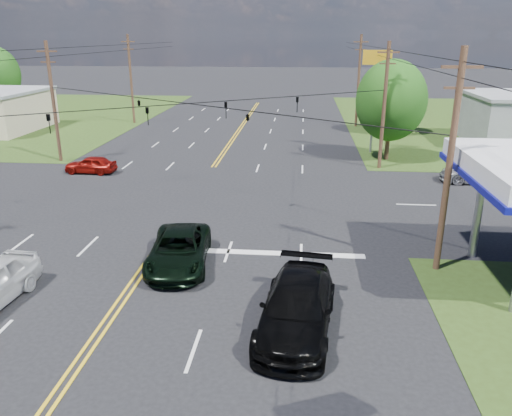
# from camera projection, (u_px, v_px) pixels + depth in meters

# --- Properties ---
(ground) EXTENTS (280.00, 280.00, 0.00)m
(ground) POSITION_uv_depth(u_px,v_px,m) (192.00, 199.00, 31.84)
(ground) COLOR black
(ground) RESTS_ON ground
(stop_bar) EXTENTS (10.00, 0.50, 0.02)m
(stop_bar) POSITION_uv_depth(u_px,v_px,m) (259.00, 253.00, 23.89)
(stop_bar) COLOR silver
(stop_bar) RESTS_ON ground
(pole_se) EXTENTS (1.60, 0.28, 9.50)m
(pole_se) POSITION_uv_depth(u_px,v_px,m) (450.00, 162.00, 20.65)
(pole_se) COLOR #3D291A
(pole_se) RESTS_ON ground
(pole_nw) EXTENTS (1.60, 0.28, 9.50)m
(pole_nw) POSITION_uv_depth(u_px,v_px,m) (53.00, 101.00, 39.82)
(pole_nw) COLOR #3D291A
(pole_nw) RESTS_ON ground
(pole_ne) EXTENTS (1.60, 0.28, 9.50)m
(pole_ne) POSITION_uv_depth(u_px,v_px,m) (384.00, 105.00, 37.58)
(pole_ne) COLOR #3D291A
(pole_ne) RESTS_ON ground
(pole_left_far) EXTENTS (1.60, 0.28, 10.00)m
(pole_left_far) POSITION_uv_depth(u_px,v_px,m) (131.00, 78.00, 57.62)
(pole_left_far) COLOR #3D291A
(pole_left_far) RESTS_ON ground
(pole_right_far) EXTENTS (1.60, 0.28, 10.00)m
(pole_right_far) POSITION_uv_depth(u_px,v_px,m) (359.00, 80.00, 55.37)
(pole_right_far) COLOR #3D291A
(pole_right_far) RESTS_ON ground
(span_wire_signals) EXTENTS (26.00, 18.00, 1.13)m
(span_wire_signals) POSITION_uv_depth(u_px,v_px,m) (188.00, 104.00, 29.88)
(span_wire_signals) COLOR black
(span_wire_signals) RESTS_ON ground
(power_lines) EXTENTS (26.04, 100.00, 0.64)m
(power_lines) POSITION_uv_depth(u_px,v_px,m) (178.00, 60.00, 27.14)
(power_lines) COLOR black
(power_lines) RESTS_ON ground
(tree_right_a) EXTENTS (5.70, 5.70, 8.18)m
(tree_right_a) POSITION_uv_depth(u_px,v_px,m) (391.00, 101.00, 40.33)
(tree_right_a) COLOR #3D291A
(tree_right_a) RESTS_ON ground
(tree_right_b) EXTENTS (4.94, 4.94, 7.09)m
(tree_right_b) POSITION_uv_depth(u_px,v_px,m) (396.00, 93.00, 51.62)
(tree_right_b) COLOR #3D291A
(tree_right_b) RESTS_ON ground
(pickup_dkgreen) EXTENTS (3.11, 5.76, 1.53)m
(pickup_dkgreen) POSITION_uv_depth(u_px,v_px,m) (179.00, 250.00, 22.37)
(pickup_dkgreen) COLOR black
(pickup_dkgreen) RESTS_ON ground
(suv_black) EXTENTS (3.12, 6.26, 1.75)m
(suv_black) POSITION_uv_depth(u_px,v_px,m) (297.00, 307.00, 17.42)
(suv_black) COLOR black
(suv_black) RESTS_ON ground
(sedan_red) EXTENTS (3.86, 1.66, 1.30)m
(sedan_red) POSITION_uv_depth(u_px,v_px,m) (91.00, 165.00, 37.58)
(sedan_red) COLOR maroon
(sedan_red) RESTS_ON ground
(sedan_far) EXTENTS (5.53, 2.38, 1.59)m
(sedan_far) POSITION_uv_depth(u_px,v_px,m) (481.00, 172.00, 35.08)
(sedan_far) COLOR #B8B7BD
(sedan_far) RESTS_ON ground
(polesign_ne) EXTENTS (2.40, 0.75, 8.72)m
(polesign_ne) POSITION_uv_depth(u_px,v_px,m) (376.00, 73.00, 42.15)
(polesign_ne) COLOR #A5A5AA
(polesign_ne) RESTS_ON ground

